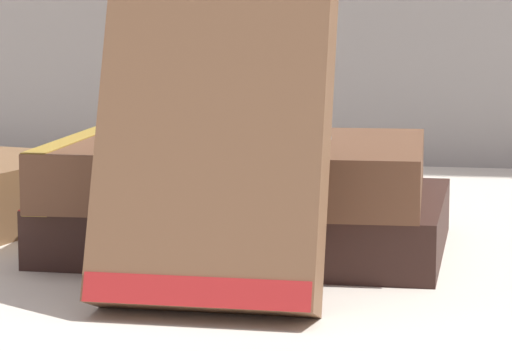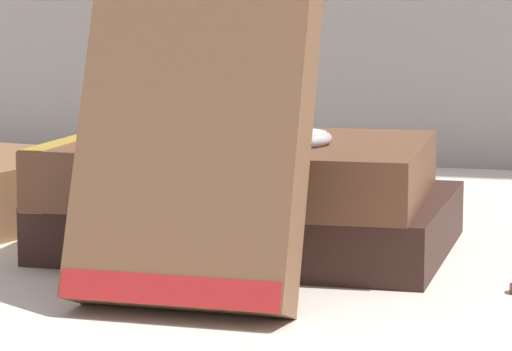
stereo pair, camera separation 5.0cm
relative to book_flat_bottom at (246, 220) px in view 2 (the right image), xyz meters
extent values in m
plane|color=beige|center=(-0.02, -0.04, -0.01)|extent=(3.00, 3.00, 0.00)
cube|color=#331E19|center=(0.01, 0.00, 0.00)|extent=(0.20, 0.15, 0.03)
cube|color=#B22323|center=(-0.09, 0.00, 0.00)|extent=(0.01, 0.15, 0.03)
cube|color=brown|center=(0.00, -0.01, 0.03)|extent=(0.19, 0.15, 0.03)
cube|color=olive|center=(-0.08, -0.01, 0.03)|extent=(0.02, 0.14, 0.03)
cube|color=brown|center=(0.01, -0.12, 0.07)|extent=(0.09, 0.08, 0.17)
cube|color=#B22323|center=(0.01, -0.15, 0.00)|extent=(0.09, 0.03, 0.02)
cylinder|color=silver|center=(0.02, -0.02, 0.05)|extent=(0.05, 0.05, 0.01)
torus|color=#B2B2B7|center=(0.02, -0.02, 0.05)|extent=(0.06, 0.06, 0.00)
sphere|color=#B2B2B7|center=(0.02, 0.01, 0.05)|extent=(0.01, 0.01, 0.01)
camera|label=1|loc=(0.13, -0.61, 0.11)|focal=85.00mm
camera|label=2|loc=(0.18, -0.60, 0.11)|focal=85.00mm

